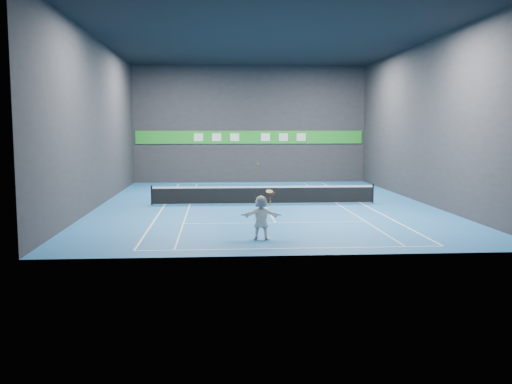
{
  "coord_description": "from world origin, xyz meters",
  "views": [
    {
      "loc": [
        -2.62,
        -31.48,
        4.23
      ],
      "look_at": [
        -0.94,
        -7.34,
        1.5
      ],
      "focal_mm": 40.0,
      "sensor_mm": 36.0,
      "label": 1
    }
  ],
  "objects": [
    {
      "name": "baseline_near",
      "position": [
        0.0,
        -11.89,
        0.0
      ],
      "size": [
        10.98,
        0.08,
        0.01
      ],
      "primitive_type": "cube",
      "color": "white",
      "rests_on": "ground"
    },
    {
      "name": "service_line_near",
      "position": [
        0.0,
        -6.4,
        0.0
      ],
      "size": [
        8.23,
        0.06,
        0.01
      ],
      "primitive_type": "cube",
      "color": "white",
      "rests_on": "ground"
    },
    {
      "name": "tennis_racket",
      "position": [
        -0.6,
        -10.14,
        1.74
      ],
      "size": [
        0.44,
        0.39,
        0.66
      ],
      "color": "red",
      "rests_on": "player"
    },
    {
      "name": "wall_right",
      "position": [
        9.0,
        0.0,
        4.5
      ],
      "size": [
        0.1,
        26.0,
        9.0
      ],
      "primitive_type": "cube",
      "color": "#262628",
      "rests_on": "ground"
    },
    {
      "name": "tennis_ball",
      "position": [
        -1.06,
        -9.96,
        2.88
      ],
      "size": [
        0.07,
        0.07,
        0.07
      ],
      "primitive_type": "sphere",
      "color": "#D3F729",
      "rests_on": "player"
    },
    {
      "name": "center_service_line",
      "position": [
        0.0,
        0.0,
        0.0
      ],
      "size": [
        0.06,
        12.8,
        0.01
      ],
      "primitive_type": "cube",
      "color": "white",
      "rests_on": "ground"
    },
    {
      "name": "ceiling",
      "position": [
        0.0,
        0.0,
        9.0
      ],
      "size": [
        26.0,
        26.0,
        0.0
      ],
      "primitive_type": "plane",
      "color": "black",
      "rests_on": "ground"
    },
    {
      "name": "wall_front",
      "position": [
        0.0,
        -13.0,
        4.5
      ],
      "size": [
        18.0,
        0.1,
        9.0
      ],
      "primitive_type": "cube",
      "color": "#262628",
      "rests_on": "ground"
    },
    {
      "name": "sideline_singles_left",
      "position": [
        -4.11,
        0.0,
        0.0
      ],
      "size": [
        0.06,
        23.78,
        0.01
      ],
      "primitive_type": "cube",
      "color": "white",
      "rests_on": "ground"
    },
    {
      "name": "baseline_far",
      "position": [
        0.0,
        11.89,
        0.0
      ],
      "size": [
        10.98,
        0.08,
        0.01
      ],
      "primitive_type": "cube",
      "color": "white",
      "rests_on": "ground"
    },
    {
      "name": "wall_left",
      "position": [
        -9.0,
        0.0,
        4.5
      ],
      "size": [
        0.1,
        26.0,
        9.0
      ],
      "primitive_type": "cube",
      "color": "#262628",
      "rests_on": "ground"
    },
    {
      "name": "wall_back",
      "position": [
        0.0,
        13.0,
        4.5
      ],
      "size": [
        18.0,
        0.1,
        9.0
      ],
      "primitive_type": "cube",
      "color": "#262628",
      "rests_on": "ground"
    },
    {
      "name": "sponsor_banner",
      "position": [
        0.0,
        12.93,
        3.5
      ],
      "size": [
        17.64,
        0.11,
        1.0
      ],
      "color": "#209225",
      "rests_on": "wall_back"
    },
    {
      "name": "ground",
      "position": [
        0.0,
        0.0,
        0.0
      ],
      "size": [
        26.0,
        26.0,
        0.0
      ],
      "primitive_type": "plane",
      "color": "#1C5C9A",
      "rests_on": "ground"
    },
    {
      "name": "sideline_doubles_right",
      "position": [
        5.49,
        0.0,
        0.0
      ],
      "size": [
        0.08,
        23.78,
        0.01
      ],
      "primitive_type": "cube",
      "color": "white",
      "rests_on": "ground"
    },
    {
      "name": "sideline_singles_right",
      "position": [
        4.11,
        0.0,
        0.0
      ],
      "size": [
        0.06,
        23.78,
        0.01
      ],
      "primitive_type": "cube",
      "color": "white",
      "rests_on": "ground"
    },
    {
      "name": "service_line_far",
      "position": [
        0.0,
        6.4,
        0.0
      ],
      "size": [
        8.23,
        0.06,
        0.01
      ],
      "primitive_type": "cube",
      "color": "white",
      "rests_on": "ground"
    },
    {
      "name": "player",
      "position": [
        -0.94,
        -10.18,
        0.85
      ],
      "size": [
        1.61,
        0.63,
        1.69
      ],
      "primitive_type": "imported",
      "rotation": [
        0.0,
        0.0,
        3.06
      ],
      "color": "white",
      "rests_on": "ground"
    },
    {
      "name": "tennis_net",
      "position": [
        0.0,
        0.0,
        0.54
      ],
      "size": [
        12.5,
        0.1,
        1.07
      ],
      "color": "black",
      "rests_on": "ground"
    },
    {
      "name": "sideline_doubles_left",
      "position": [
        -5.49,
        0.0,
        0.0
      ],
      "size": [
        0.08,
        23.78,
        0.01
      ],
      "primitive_type": "cube",
      "color": "white",
      "rests_on": "ground"
    }
  ]
}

